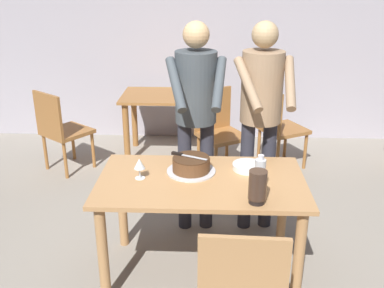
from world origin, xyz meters
name	(u,v)px	position (x,y,z in m)	size (l,w,h in m)	color
ground_plane	(201,271)	(0.00, 0.00, 0.00)	(14.00, 14.00, 0.00)	gray
back_wall	(207,32)	(0.00, 2.89, 1.35)	(10.00, 0.12, 2.70)	#ADA8B2
main_dining_table	(201,196)	(0.00, 0.00, 0.62)	(1.39, 0.80, 0.75)	tan
cake_on_platter	(191,165)	(-0.07, 0.11, 0.80)	(0.34, 0.34, 0.11)	silver
cake_knife	(182,155)	(-0.14, 0.14, 0.87)	(0.25, 0.13, 0.02)	silver
plate_stack	(248,167)	(0.33, 0.18, 0.77)	(0.22, 0.22, 0.04)	white
wine_glass_near	(139,164)	(-0.41, 0.00, 0.85)	(0.08, 0.08, 0.14)	silver
water_bottle	(260,175)	(0.37, -0.16, 0.86)	(0.07, 0.07, 0.25)	silver
hurricane_lamp	(258,187)	(0.34, -0.30, 0.86)	(0.11, 0.11, 0.21)	black
person_cutting_cake	(196,107)	(-0.06, 0.61, 1.08)	(0.47, 0.56, 1.72)	#2D2D38
person_standing_beside	(261,106)	(0.45, 0.64, 1.08)	(0.46, 0.57, 1.72)	#2D2D38
background_table	(166,108)	(-0.45, 2.19, 0.58)	(1.00, 0.70, 0.74)	#9E6633
background_chair_0	(278,125)	(0.80, 1.90, 0.49)	(0.59, 0.59, 0.90)	#9E6633
background_chair_1	(218,128)	(0.15, 1.76, 0.49)	(0.60, 0.60, 0.90)	#9E6633
background_chair_3	(61,128)	(-1.54, 1.69, 0.49)	(0.62, 0.62, 0.90)	#9E6633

